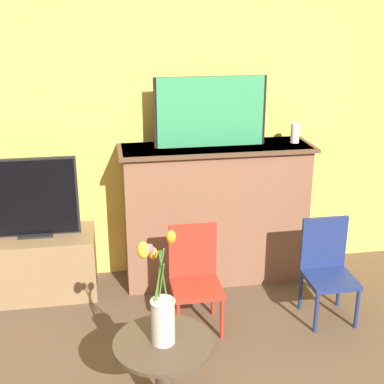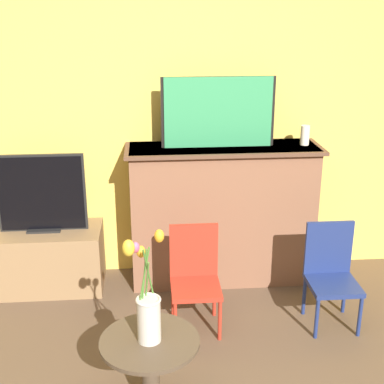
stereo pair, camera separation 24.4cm
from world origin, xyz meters
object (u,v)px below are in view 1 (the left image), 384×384
(painting, at_px, (210,112))
(tv_monitor, at_px, (33,199))
(chair_red, at_px, (195,274))
(chair_blue, at_px, (327,265))
(vase_tulips, at_px, (161,308))

(painting, relative_size, tv_monitor, 1.28)
(painting, distance_m, tv_monitor, 1.33)
(chair_red, relative_size, chair_blue, 1.00)
(chair_blue, bearing_deg, painting, 135.99)
(tv_monitor, xyz_separation_m, chair_blue, (1.86, -0.59, -0.36))
(chair_red, height_order, chair_blue, same)
(chair_blue, bearing_deg, tv_monitor, 162.46)
(chair_blue, xyz_separation_m, vase_tulips, (-1.15, -0.74, 0.26))
(tv_monitor, relative_size, vase_tulips, 1.15)
(chair_red, xyz_separation_m, chair_blue, (0.86, -0.03, 0.00))
(chair_blue, height_order, vase_tulips, vase_tulips)
(chair_blue, relative_size, vase_tulips, 1.25)
(painting, xyz_separation_m, chair_blue, (0.65, -0.63, -0.89))
(chair_red, bearing_deg, painting, 70.62)
(chair_red, xyz_separation_m, vase_tulips, (-0.29, -0.77, 0.26))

